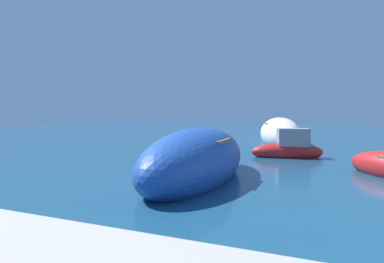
% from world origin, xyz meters
% --- Properties ---
extents(moored_boat_0, '(3.70, 5.87, 1.98)m').
position_xyz_m(moored_boat_0, '(-9.55, 14.29, 0.55)').
color(moored_boat_0, white).
rests_on(moored_boat_0, ground).
extents(moored_boat_2, '(2.23, 5.99, 1.95)m').
position_xyz_m(moored_boat_2, '(-10.66, 3.18, 0.54)').
color(moored_boat_2, '#1E479E').
rests_on(moored_boat_2, ground).
extents(moored_boat_5, '(3.14, 1.73, 1.42)m').
position_xyz_m(moored_boat_5, '(-8.56, 8.61, 0.37)').
color(moored_boat_5, '#B21E1E').
rests_on(moored_boat_5, ground).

